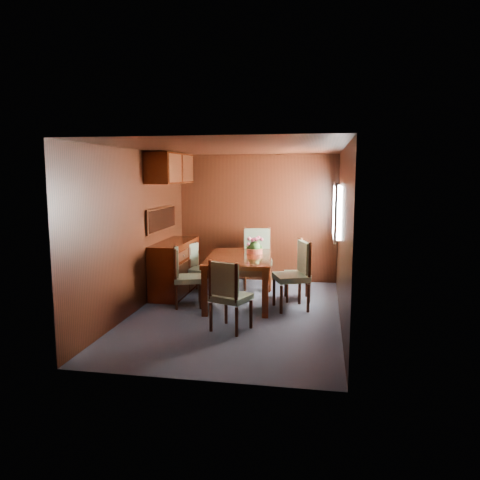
% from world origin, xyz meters
% --- Properties ---
extents(ground, '(4.50, 4.50, 0.00)m').
position_xyz_m(ground, '(0.00, 0.00, 0.00)').
color(ground, '#333846').
rests_on(ground, ground).
extents(room_shell, '(3.06, 4.52, 2.41)m').
position_xyz_m(room_shell, '(-0.10, 0.33, 1.63)').
color(room_shell, black).
rests_on(room_shell, ground).
extents(sideboard, '(0.48, 1.40, 0.90)m').
position_xyz_m(sideboard, '(-1.25, 1.00, 0.45)').
color(sideboard, '#341206').
rests_on(sideboard, ground).
extents(dining_table, '(1.14, 1.69, 0.75)m').
position_xyz_m(dining_table, '(-0.06, 0.60, 0.64)').
color(dining_table, '#341206').
rests_on(dining_table, ground).
extents(chair_left_near, '(0.53, 0.55, 0.93)m').
position_xyz_m(chair_left_near, '(-0.87, 0.27, 0.52)').
color(chair_left_near, black).
rests_on(chair_left_near, ground).
extents(chair_left_far, '(0.51, 0.52, 0.86)m').
position_xyz_m(chair_left_far, '(-0.92, 1.13, 0.48)').
color(chair_left_far, black).
rests_on(chair_left_far, ground).
extents(chair_right_near, '(0.62, 0.63, 1.05)m').
position_xyz_m(chair_right_near, '(0.85, 0.44, 0.58)').
color(chair_right_near, black).
rests_on(chair_right_near, ground).
extents(chair_right_far, '(0.46, 0.48, 0.89)m').
position_xyz_m(chair_right_far, '(0.91, 0.97, 0.49)').
color(chair_right_far, black).
rests_on(chair_right_far, ground).
extents(chair_head, '(0.57, 0.56, 0.95)m').
position_xyz_m(chair_head, '(0.04, -0.76, 0.53)').
color(chair_head, black).
rests_on(chair_head, ground).
extents(chair_foot, '(0.59, 0.57, 1.08)m').
position_xyz_m(chair_foot, '(0.08, 1.68, 0.60)').
color(chair_foot, black).
rests_on(chair_foot, ground).
extents(flower_centerpiece, '(0.28, 0.28, 0.28)m').
position_xyz_m(flower_centerpiece, '(0.14, 0.92, 0.88)').
color(flower_centerpiece, '#CB583E').
rests_on(flower_centerpiece, dining_table).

